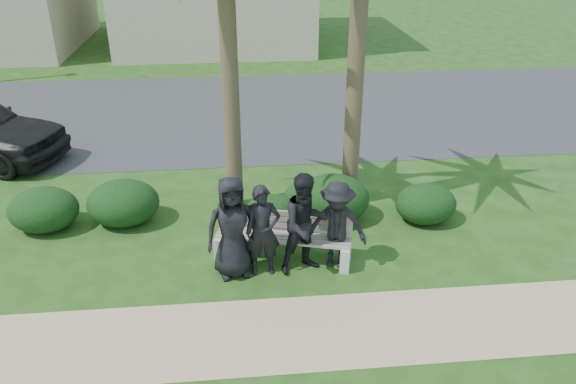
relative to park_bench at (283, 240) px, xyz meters
name	(u,v)px	position (x,y,z in m)	size (l,w,h in m)	color
ground	(264,263)	(-0.33, -0.11, -0.36)	(160.00, 160.00, 0.00)	#1B4012
footpath	(272,334)	(-0.33, -1.91, -0.36)	(30.00, 1.60, 0.01)	tan
asphalt_street	(248,112)	(-0.33, 7.89, -0.36)	(160.00, 8.00, 0.01)	#2D2D30
park_bench	(283,240)	(0.00, 0.00, 0.00)	(2.43, 1.12, 0.80)	gray
man_a	(232,228)	(-0.84, -0.36, 0.51)	(0.85, 0.55, 1.74)	black
man_b	(263,231)	(-0.35, -0.37, 0.42)	(0.57, 0.38, 1.57)	black
man_c	(306,224)	(0.34, -0.36, 0.51)	(0.85, 0.66, 1.74)	black
man_d	(337,225)	(0.86, -0.28, 0.41)	(1.00, 0.57, 1.54)	black
hedge_a	(43,208)	(-4.34, 1.46, 0.06)	(1.28, 1.06, 0.84)	black
hedge_b	(123,202)	(-2.90, 1.55, 0.08)	(1.36, 1.12, 0.88)	black
hedge_c	(272,213)	(-0.11, 1.00, -0.01)	(1.08, 0.89, 0.70)	black
hedge_d	(332,197)	(1.07, 1.29, 0.10)	(1.42, 1.18, 0.93)	black
hedge_e	(315,198)	(0.76, 1.42, 0.04)	(1.24, 1.02, 0.81)	black
hedge_f	(426,203)	(2.84, 1.05, 0.02)	(1.17, 0.97, 0.76)	black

